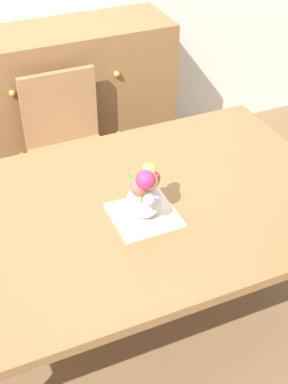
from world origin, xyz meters
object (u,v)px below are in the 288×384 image
dining_table (119,223)px  chair_far (68,144)px  flower_vase (145,193)px  dresser (59,109)px

dining_table → chair_far: size_ratio=2.06×
dining_table → flower_vase: size_ratio=7.42×
chair_far → flower_vase: (0.04, -0.98, 0.34)m
dining_table → flower_vase: 0.23m
chair_far → dining_table: bearing=87.3°
dining_table → dresser: bearing=85.0°
dining_table → chair_far: bearing=87.3°
dining_table → flower_vase: bearing=-46.6°
dresser → flower_vase: bearing=-91.5°
dining_table → dresser: (0.12, 1.33, -0.17)m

